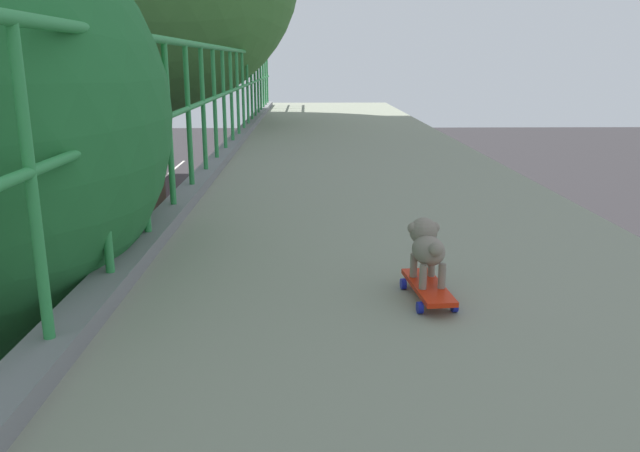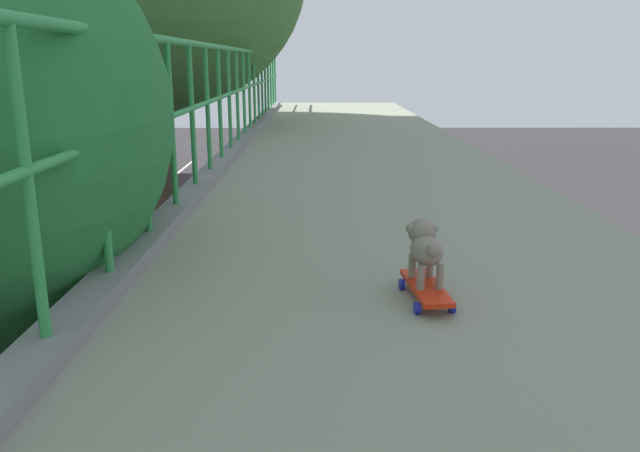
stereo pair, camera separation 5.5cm
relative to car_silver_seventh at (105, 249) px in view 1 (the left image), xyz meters
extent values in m
cylinder|color=green|center=(5.06, -15.71, 4.98)|extent=(0.04, 0.04, 1.18)
cylinder|color=green|center=(5.06, -14.93, 4.98)|extent=(0.04, 0.04, 1.18)
cylinder|color=green|center=(5.06, -14.15, 4.98)|extent=(0.04, 0.04, 1.18)
cylinder|color=green|center=(5.06, -13.37, 4.98)|extent=(0.04, 0.04, 1.18)
cylinder|color=green|center=(5.06, -12.60, 4.98)|extent=(0.04, 0.04, 1.18)
cylinder|color=green|center=(5.06, -11.82, 4.98)|extent=(0.04, 0.04, 1.18)
cylinder|color=green|center=(5.06, -11.04, 4.98)|extent=(0.04, 0.04, 1.18)
cylinder|color=green|center=(5.06, -10.27, 4.98)|extent=(0.04, 0.04, 1.18)
cylinder|color=green|center=(5.06, -9.49, 4.98)|extent=(0.04, 0.04, 1.18)
cylinder|color=green|center=(5.06, -8.71, 4.98)|extent=(0.04, 0.04, 1.18)
cylinder|color=green|center=(5.06, -7.93, 4.98)|extent=(0.04, 0.04, 1.18)
cylinder|color=green|center=(5.06, -7.16, 4.98)|extent=(0.04, 0.04, 1.18)
cylinder|color=green|center=(5.06, -6.38, 4.98)|extent=(0.04, 0.04, 1.18)
cylinder|color=green|center=(5.06, -5.60, 4.98)|extent=(0.04, 0.04, 1.18)
cylinder|color=green|center=(5.06, -4.83, 4.98)|extent=(0.04, 0.04, 1.18)
cylinder|color=green|center=(5.06, -4.05, 4.98)|extent=(0.04, 0.04, 1.18)
cylinder|color=green|center=(5.06, -3.27, 4.98)|extent=(0.04, 0.04, 1.18)
cylinder|color=green|center=(5.06, -2.49, 4.98)|extent=(0.04, 0.04, 1.18)
cylinder|color=green|center=(5.06, -1.72, 4.98)|extent=(0.04, 0.04, 1.18)
cylinder|color=black|center=(0.61, -6.00, -0.41)|extent=(0.23, 0.63, 0.63)
cube|color=#B4ADB4|center=(0.00, 0.06, -0.17)|extent=(1.63, 4.49, 0.74)
cube|color=#1E232B|center=(0.00, -0.16, 0.52)|extent=(1.48, 2.11, 0.64)
cylinder|color=black|center=(0.77, 1.54, -0.38)|extent=(0.19, 0.68, 0.68)
cylinder|color=black|center=(-0.77, 1.54, -0.38)|extent=(0.19, 0.68, 0.68)
cylinder|color=black|center=(0.77, -1.43, -0.38)|extent=(0.19, 0.68, 0.68)
cylinder|color=black|center=(-0.77, -1.43, -0.38)|extent=(0.19, 0.68, 0.68)
cube|color=red|center=(-3.48, 11.53, 1.09)|extent=(2.49, 10.89, 3.06)
cube|color=black|center=(-3.48, 11.53, 1.62)|extent=(2.51, 10.02, 0.70)
cylinder|color=black|center=(-2.29, 15.34, -0.24)|extent=(0.28, 0.96, 0.96)
cylinder|color=black|center=(-4.67, 15.34, -0.24)|extent=(0.28, 0.96, 0.96)
cylinder|color=black|center=(-2.29, 8.54, -0.24)|extent=(0.28, 0.96, 0.96)
cylinder|color=black|center=(-4.67, 8.54, -0.24)|extent=(0.28, 0.96, 0.96)
cylinder|color=#4F4030|center=(3.08, -6.27, 2.33)|extent=(0.57, 0.57, 6.11)
cube|color=red|center=(6.64, -15.12, 4.37)|extent=(0.19, 0.50, 0.02)
cylinder|color=#1721A6|center=(6.70, -14.95, 4.33)|extent=(0.03, 0.06, 0.06)
cylinder|color=#1721A6|center=(6.54, -14.97, 4.33)|extent=(0.03, 0.06, 0.06)
cylinder|color=#1721A6|center=(6.73, -15.27, 4.33)|extent=(0.03, 0.06, 0.06)
cylinder|color=#1721A6|center=(6.57, -15.28, 4.33)|extent=(0.03, 0.06, 0.06)
cylinder|color=gray|center=(6.68, -15.00, 4.44)|extent=(0.04, 0.04, 0.12)
cylinder|color=gray|center=(6.58, -15.00, 4.44)|extent=(0.04, 0.04, 0.12)
cylinder|color=gray|center=(6.69, -15.17, 4.44)|extent=(0.04, 0.04, 0.12)
cylinder|color=gray|center=(6.60, -15.18, 4.44)|extent=(0.04, 0.04, 0.12)
ellipsoid|color=gray|center=(6.64, -15.09, 4.54)|extent=(0.17, 0.24, 0.14)
sphere|color=gray|center=(6.63, -14.99, 4.61)|extent=(0.14, 0.14, 0.14)
ellipsoid|color=gray|center=(6.62, -14.93, 4.60)|extent=(0.05, 0.07, 0.04)
sphere|color=gray|center=(6.68, -14.98, 4.63)|extent=(0.06, 0.06, 0.06)
sphere|color=gray|center=(6.58, -14.99, 4.63)|extent=(0.06, 0.06, 0.06)
sphere|color=gray|center=(6.65, -15.21, 4.58)|extent=(0.07, 0.07, 0.07)
camera|label=1|loc=(6.06, -17.95, 5.43)|focal=35.11mm
camera|label=2|loc=(6.11, -17.95, 5.43)|focal=35.11mm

